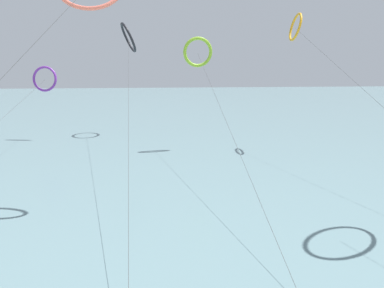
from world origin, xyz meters
The scene contains 5 objects.
sea_water centered at (0.00, 106.77, 0.04)m, with size 400.00×200.00×0.08m, color slate.
kite_charcoal centered at (-5.97, 60.22, 15.89)m, with size 4.05×55.70×18.35m.
kite_lime centered at (3.75, 46.84, 13.04)m, with size 4.02×35.62×15.07m.
kite_amber centered at (16.61, 45.77, 16.25)m, with size 1.67×38.03×18.15m.
kite_violet centered at (-18.72, 56.46, 9.35)m, with size 4.04×49.70×11.36m.
Camera 1 is at (-2.76, -1.58, 10.95)m, focal length 33.49 mm.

